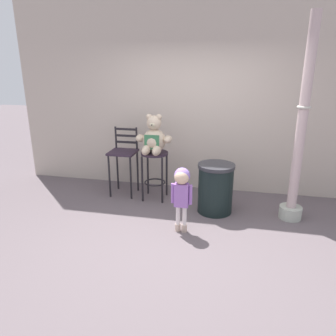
{
  "coord_description": "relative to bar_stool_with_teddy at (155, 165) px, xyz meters",
  "views": [
    {
      "loc": [
        0.76,
        -3.53,
        2.13
      ],
      "look_at": [
        -0.19,
        0.84,
        0.68
      ],
      "focal_mm": 34.12,
      "sensor_mm": 36.0,
      "label": 1
    }
  ],
  "objects": [
    {
      "name": "ground_plane",
      "position": [
        0.5,
        -1.24,
        -0.58
      ],
      "size": [
        24.0,
        24.0,
        0.0
      ],
      "primitive_type": "plane",
      "color": "#5C5155"
    },
    {
      "name": "building_wall",
      "position": [
        0.5,
        0.78,
        1.28
      ],
      "size": [
        6.33,
        0.3,
        3.71
      ],
      "primitive_type": "cube",
      "color": "#B6A698",
      "rests_on": "ground_plane"
    },
    {
      "name": "bar_stool_with_teddy",
      "position": [
        0.0,
        0.0,
        0.0
      ],
      "size": [
        0.44,
        0.44,
        0.8
      ],
      "color": "#2A1E2C",
      "rests_on": "ground_plane"
    },
    {
      "name": "teddy_bear",
      "position": [
        0.0,
        -0.03,
        0.44
      ],
      "size": [
        0.58,
        0.52,
        0.61
      ],
      "color": "#BCA68D",
      "rests_on": "bar_stool_with_teddy"
    },
    {
      "name": "child_walking",
      "position": [
        0.62,
        -1.0,
        0.06
      ],
      "size": [
        0.28,
        0.22,
        0.88
      ],
      "rotation": [
        0.0,
        0.0,
        0.23
      ],
      "color": "#C3A695",
      "rests_on": "ground_plane"
    },
    {
      "name": "trash_bin",
      "position": [
        1.01,
        -0.3,
        -0.2
      ],
      "size": [
        0.54,
        0.54,
        0.75
      ],
      "color": "black",
      "rests_on": "ground_plane"
    },
    {
      "name": "lamppost",
      "position": [
        2.1,
        -0.29,
        0.51
      ],
      "size": [
        0.32,
        0.32,
        2.76
      ],
      "color": "#A6AA9D",
      "rests_on": "ground_plane"
    },
    {
      "name": "bar_chair_empty",
      "position": [
        -0.56,
        0.1,
        0.1
      ],
      "size": [
        0.44,
        0.44,
        1.13
      ],
      "color": "#2A1E2C",
      "rests_on": "ground_plane"
    }
  ]
}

